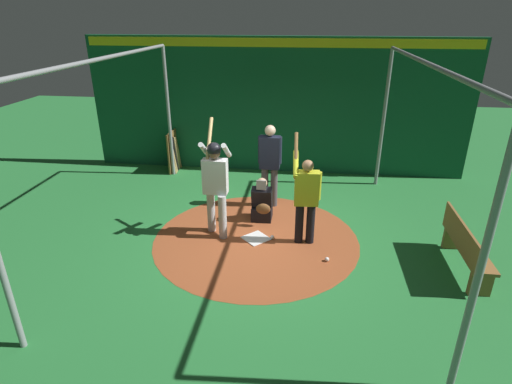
{
  "coord_description": "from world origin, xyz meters",
  "views": [
    {
      "loc": [
        6.55,
        0.86,
        3.85
      ],
      "look_at": [
        0.0,
        0.0,
        0.95
      ],
      "focal_mm": 28.71,
      "sensor_mm": 36.0,
      "label": 1
    }
  ],
  "objects_px": {
    "visitor": "(306,196)",
    "baseball_0": "(327,259)",
    "batter": "(215,180)",
    "home_plate": "(256,238)",
    "umpire": "(270,162)",
    "bat_rack": "(176,150)",
    "bench": "(465,246)",
    "catcher": "(262,204)",
    "baseball_1": "(272,237)"
  },
  "relations": [
    {
      "from": "umpire",
      "to": "bench",
      "type": "distance_m",
      "value": 3.94
    },
    {
      "from": "visitor",
      "to": "baseball_0",
      "type": "height_order",
      "value": "visitor"
    },
    {
      "from": "bench",
      "to": "visitor",
      "type": "bearing_deg",
      "value": -101.93
    },
    {
      "from": "umpire",
      "to": "bat_rack",
      "type": "distance_m",
      "value": 3.41
    },
    {
      "from": "bat_rack",
      "to": "batter",
      "type": "bearing_deg",
      "value": 28.91
    },
    {
      "from": "visitor",
      "to": "bat_rack",
      "type": "height_order",
      "value": "visitor"
    },
    {
      "from": "visitor",
      "to": "baseball_1",
      "type": "xyz_separation_m",
      "value": [
        -0.01,
        -0.58,
        -0.87
      ]
    },
    {
      "from": "batter",
      "to": "bench",
      "type": "distance_m",
      "value": 4.29
    },
    {
      "from": "visitor",
      "to": "baseball_0",
      "type": "bearing_deg",
      "value": 30.0
    },
    {
      "from": "home_plate",
      "to": "bat_rack",
      "type": "bearing_deg",
      "value": -143.07
    },
    {
      "from": "visitor",
      "to": "baseball_1",
      "type": "distance_m",
      "value": 1.05
    },
    {
      "from": "bat_rack",
      "to": "baseball_0",
      "type": "bearing_deg",
      "value": 43.76
    },
    {
      "from": "bench",
      "to": "umpire",
      "type": "bearing_deg",
      "value": -120.98
    },
    {
      "from": "batter",
      "to": "bench",
      "type": "bearing_deg",
      "value": 81.42
    },
    {
      "from": "bat_rack",
      "to": "bench",
      "type": "bearing_deg",
      "value": 56.5
    },
    {
      "from": "baseball_0",
      "to": "baseball_1",
      "type": "relative_size",
      "value": 1.0
    },
    {
      "from": "visitor",
      "to": "bat_rack",
      "type": "relative_size",
      "value": 1.85
    },
    {
      "from": "catcher",
      "to": "umpire",
      "type": "xyz_separation_m",
      "value": [
        -0.71,
        0.07,
        0.65
      ]
    },
    {
      "from": "visitor",
      "to": "bat_rack",
      "type": "xyz_separation_m",
      "value": [
        -3.47,
        -3.49,
        -0.42
      ]
    },
    {
      "from": "catcher",
      "to": "bench",
      "type": "distance_m",
      "value": 3.66
    },
    {
      "from": "home_plate",
      "to": "visitor",
      "type": "height_order",
      "value": "visitor"
    },
    {
      "from": "home_plate",
      "to": "umpire",
      "type": "bearing_deg",
      "value": 176.38
    },
    {
      "from": "home_plate",
      "to": "baseball_0",
      "type": "bearing_deg",
      "value": 65.22
    },
    {
      "from": "batter",
      "to": "baseball_0",
      "type": "xyz_separation_m",
      "value": [
        0.7,
        2.04,
        -1.06
      ]
    },
    {
      "from": "baseball_0",
      "to": "catcher",
      "type": "bearing_deg",
      "value": -137.2
    },
    {
      "from": "home_plate",
      "to": "umpire",
      "type": "distance_m",
      "value": 1.78
    },
    {
      "from": "home_plate",
      "to": "baseball_1",
      "type": "xyz_separation_m",
      "value": [
        -0.02,
        0.3,
        0.03
      ]
    },
    {
      "from": "home_plate",
      "to": "baseball_1",
      "type": "relative_size",
      "value": 5.68
    },
    {
      "from": "umpire",
      "to": "visitor",
      "type": "xyz_separation_m",
      "value": [
        1.47,
        0.79,
        -0.09
      ]
    },
    {
      "from": "baseball_0",
      "to": "baseball_1",
      "type": "xyz_separation_m",
      "value": [
        -0.62,
        -0.98,
        0.0
      ]
    },
    {
      "from": "catcher",
      "to": "bench",
      "type": "bearing_deg",
      "value": 69.16
    },
    {
      "from": "batter",
      "to": "baseball_1",
      "type": "xyz_separation_m",
      "value": [
        0.08,
        1.05,
        -1.06
      ]
    },
    {
      "from": "baseball_0",
      "to": "visitor",
      "type": "bearing_deg",
      "value": -146.22
    },
    {
      "from": "umpire",
      "to": "bench",
      "type": "xyz_separation_m",
      "value": [
        2.01,
        3.34,
        -0.57
      ]
    },
    {
      "from": "baseball_1",
      "to": "home_plate",
      "type": "bearing_deg",
      "value": -85.43
    },
    {
      "from": "batter",
      "to": "bat_rack",
      "type": "distance_m",
      "value": 3.9
    },
    {
      "from": "umpire",
      "to": "bat_rack",
      "type": "relative_size",
      "value": 1.68
    },
    {
      "from": "batter",
      "to": "visitor",
      "type": "height_order",
      "value": "batter"
    },
    {
      "from": "catcher",
      "to": "bat_rack",
      "type": "height_order",
      "value": "bat_rack"
    },
    {
      "from": "catcher",
      "to": "baseball_0",
      "type": "bearing_deg",
      "value": 42.8
    },
    {
      "from": "batter",
      "to": "bench",
      "type": "height_order",
      "value": "batter"
    },
    {
      "from": "bat_rack",
      "to": "bench",
      "type": "xyz_separation_m",
      "value": [
        4.01,
        6.05,
        -0.05
      ]
    },
    {
      "from": "batter",
      "to": "home_plate",
      "type": "bearing_deg",
      "value": 82.06
    },
    {
      "from": "batter",
      "to": "umpire",
      "type": "relative_size",
      "value": 1.2
    },
    {
      "from": "umpire",
      "to": "baseball_0",
      "type": "xyz_separation_m",
      "value": [
        2.07,
        1.19,
        -0.96
      ]
    },
    {
      "from": "batter",
      "to": "baseball_1",
      "type": "distance_m",
      "value": 1.49
    },
    {
      "from": "catcher",
      "to": "bat_rack",
      "type": "relative_size",
      "value": 0.86
    },
    {
      "from": "batter",
      "to": "baseball_1",
      "type": "bearing_deg",
      "value": 85.61
    },
    {
      "from": "home_plate",
      "to": "catcher",
      "type": "bearing_deg",
      "value": 178.59
    },
    {
      "from": "visitor",
      "to": "bat_rack",
      "type": "bearing_deg",
      "value": -138.55
    }
  ]
}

